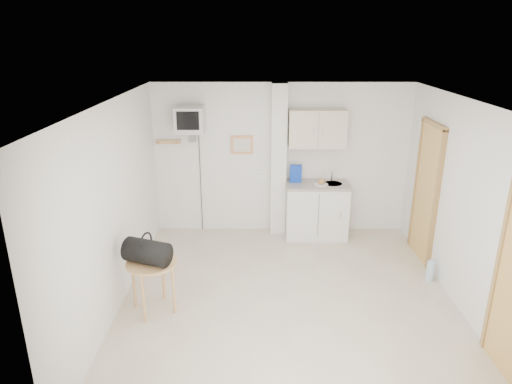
{
  "coord_description": "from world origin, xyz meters",
  "views": [
    {
      "loc": [
        -0.39,
        -5.05,
        3.22
      ],
      "look_at": [
        -0.41,
        0.6,
        1.25
      ],
      "focal_mm": 32.0,
      "sensor_mm": 36.0,
      "label": 1
    }
  ],
  "objects_px": {
    "water_bottle": "(430,271)",
    "duffel_bag": "(147,252)",
    "crt_television": "(190,120)",
    "round_table": "(152,268)"
  },
  "relations": [
    {
      "from": "duffel_bag",
      "to": "water_bottle",
      "type": "height_order",
      "value": "duffel_bag"
    },
    {
      "from": "round_table",
      "to": "water_bottle",
      "type": "relative_size",
      "value": 2.09
    },
    {
      "from": "water_bottle",
      "to": "crt_television",
      "type": "bearing_deg",
      "value": 156.12
    },
    {
      "from": "water_bottle",
      "to": "duffel_bag",
      "type": "bearing_deg",
      "value": -168.16
    },
    {
      "from": "crt_television",
      "to": "round_table",
      "type": "xyz_separation_m",
      "value": [
        -0.2,
        -2.25,
        -1.37
      ]
    },
    {
      "from": "round_table",
      "to": "duffel_bag",
      "type": "relative_size",
      "value": 1.1
    },
    {
      "from": "crt_television",
      "to": "water_bottle",
      "type": "height_order",
      "value": "crt_television"
    },
    {
      "from": "duffel_bag",
      "to": "crt_television",
      "type": "bearing_deg",
      "value": 105.3
    },
    {
      "from": "duffel_bag",
      "to": "water_bottle",
      "type": "relative_size",
      "value": 1.91
    },
    {
      "from": "round_table",
      "to": "crt_television",
      "type": "bearing_deg",
      "value": 84.91
    }
  ]
}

